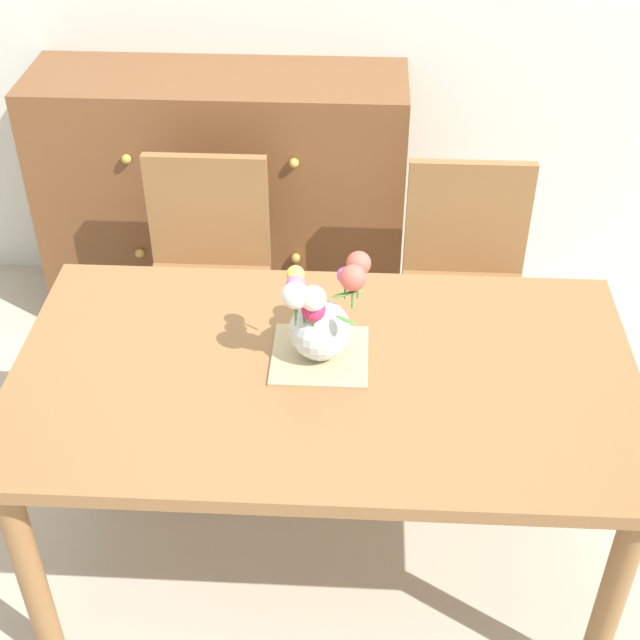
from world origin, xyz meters
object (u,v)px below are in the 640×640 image
chair_left (207,269)px  flower_vase (321,317)px  dining_table (324,397)px  dresser (224,198)px  chair_right (465,277)px

chair_left → flower_vase: flower_vase is taller
dining_table → dresser: bearing=109.1°
chair_left → dining_table: bearing=119.2°
flower_vase → chair_right: bearing=58.3°
chair_right → dresser: size_ratio=0.64×
chair_right → flower_vase: flower_vase is taller
dining_table → dresser: size_ratio=1.16×
chair_left → chair_right: (0.89, 0.00, 0.00)m
chair_right → dresser: bearing=-30.5°
dining_table → chair_right: bearing=60.8°
dining_table → chair_left: size_ratio=1.81×
chair_right → dresser: dresser is taller
chair_left → dresser: size_ratio=0.64×
dining_table → dresser: 1.42m
chair_left → dresser: dresser is taller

